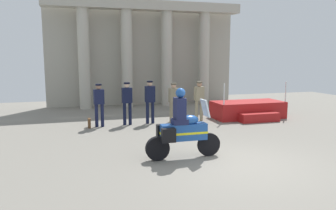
% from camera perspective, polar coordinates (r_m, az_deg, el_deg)
% --- Properties ---
extents(ground_plane, '(28.00, 28.00, 0.00)m').
position_cam_1_polar(ground_plane, '(8.56, 12.58, -10.16)').
color(ground_plane, gray).
extents(colonnade_backdrop, '(10.70, 1.45, 5.74)m').
position_cam_1_polar(colonnade_backdrop, '(18.47, -4.08, 9.84)').
color(colonnade_backdrop, '#A49F91').
rests_on(colonnade_backdrop, ground_plane).
extents(reviewing_stand, '(3.13, 1.92, 1.64)m').
position_cam_1_polar(reviewing_stand, '(14.88, 13.94, -0.89)').
color(reviewing_stand, '#A51919').
rests_on(reviewing_stand, ground_plane).
extents(officer_in_row_0, '(0.41, 0.27, 1.68)m').
position_cam_1_polar(officer_in_row_0, '(12.82, -12.01, 0.59)').
color(officer_in_row_0, '#141938').
rests_on(officer_in_row_0, ground_plane).
extents(officer_in_row_1, '(0.41, 0.27, 1.71)m').
position_cam_1_polar(officer_in_row_1, '(13.00, -7.19, 0.89)').
color(officer_in_row_1, black).
rests_on(officer_in_row_1, ground_plane).
extents(officer_in_row_2, '(0.41, 0.27, 1.75)m').
position_cam_1_polar(officer_in_row_2, '(13.20, -3.18, 1.16)').
color(officer_in_row_2, black).
rests_on(officer_in_row_2, ground_plane).
extents(officer_in_row_3, '(0.41, 0.27, 1.62)m').
position_cam_1_polar(officer_in_row_3, '(13.55, 0.99, 1.04)').
color(officer_in_row_3, '#7A7056').
rests_on(officer_in_row_3, ground_plane).
extents(officer_in_row_4, '(0.41, 0.27, 1.67)m').
position_cam_1_polar(officer_in_row_4, '(13.80, 5.49, 1.27)').
color(officer_in_row_4, gray).
rests_on(officer_in_row_4, ground_plane).
extents(motorcycle_with_rider, '(2.09, 0.70, 1.90)m').
position_cam_1_polar(motorcycle_with_rider, '(8.66, 2.35, -4.29)').
color(motorcycle_with_rider, black).
rests_on(motorcycle_with_rider, ground_plane).
extents(briefcase_on_ground, '(0.10, 0.32, 0.36)m').
position_cam_1_polar(briefcase_on_ground, '(12.88, -13.65, -3.09)').
color(briefcase_on_ground, brown).
rests_on(briefcase_on_ground, ground_plane).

